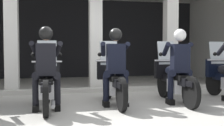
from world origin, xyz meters
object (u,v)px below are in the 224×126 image
(motorcycle_left, at_px, (47,83))
(motorcycle_center, at_px, (113,80))
(police_officer_left, at_px, (46,61))
(motorcycle_right, at_px, (174,79))
(police_officer_right, at_px, (179,60))
(police_officer_center, at_px, (116,60))

(motorcycle_left, xyz_separation_m, motorcycle_center, (1.36, 0.17, 0.00))
(motorcycle_left, bearing_deg, police_officer_left, -96.87)
(motorcycle_left, relative_size, motorcycle_right, 1.00)
(police_officer_left, height_order, police_officer_right, same)
(police_officer_center, xyz_separation_m, police_officer_right, (1.36, -0.05, 0.00))
(police_officer_left, bearing_deg, motorcycle_right, 1.80)
(motorcycle_center, bearing_deg, police_officer_center, -97.57)
(motorcycle_center, relative_size, motorcycle_right, 1.00)
(motorcycle_left, height_order, motorcycle_right, same)
(police_officer_center, distance_m, police_officer_right, 1.37)
(motorcycle_center, relative_size, police_officer_center, 1.29)
(police_officer_center, bearing_deg, motorcycle_left, 168.08)
(motorcycle_left, height_order, police_officer_right, police_officer_right)
(police_officer_center, relative_size, police_officer_right, 1.00)
(motorcycle_left, relative_size, police_officer_left, 1.29)
(police_officer_center, bearing_deg, motorcycle_center, 82.43)
(police_officer_left, xyz_separation_m, police_officer_right, (2.73, 0.12, 0.00))
(motorcycle_center, relative_size, police_officer_right, 1.29)
(police_officer_left, distance_m, police_officer_center, 1.38)
(motorcycle_right, relative_size, police_officer_right, 1.29)
(motorcycle_center, xyz_separation_m, police_officer_right, (1.36, -0.34, 0.44))
(motorcycle_right, bearing_deg, motorcycle_center, -179.57)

